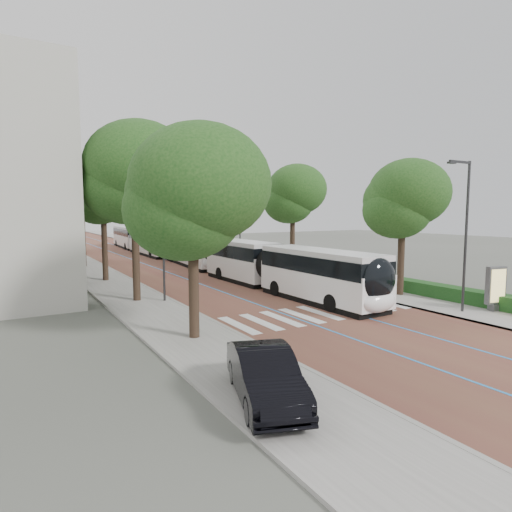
# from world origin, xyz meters

# --- Properties ---
(ground) EXTENTS (160.00, 160.00, 0.00)m
(ground) POSITION_xyz_m (0.00, 0.00, 0.00)
(ground) COLOR #51544C
(ground) RESTS_ON ground
(road) EXTENTS (11.00, 140.00, 0.02)m
(road) POSITION_xyz_m (0.00, 40.00, 0.01)
(road) COLOR brown
(road) RESTS_ON ground
(sidewalk_left) EXTENTS (4.00, 140.00, 0.12)m
(sidewalk_left) POSITION_xyz_m (-7.50, 40.00, 0.06)
(sidewalk_left) COLOR gray
(sidewalk_left) RESTS_ON ground
(sidewalk_right) EXTENTS (4.00, 140.00, 0.12)m
(sidewalk_right) POSITION_xyz_m (7.50, 40.00, 0.06)
(sidewalk_right) COLOR gray
(sidewalk_right) RESTS_ON ground
(kerb_left) EXTENTS (0.20, 140.00, 0.14)m
(kerb_left) POSITION_xyz_m (-5.60, 40.00, 0.06)
(kerb_left) COLOR gray
(kerb_left) RESTS_ON ground
(kerb_right) EXTENTS (0.20, 140.00, 0.14)m
(kerb_right) POSITION_xyz_m (5.60, 40.00, 0.06)
(kerb_right) COLOR gray
(kerb_right) RESTS_ON ground
(zebra_crossing) EXTENTS (10.55, 3.60, 0.01)m
(zebra_crossing) POSITION_xyz_m (0.20, 1.00, 0.03)
(zebra_crossing) COLOR silver
(zebra_crossing) RESTS_ON ground
(lane_line_left) EXTENTS (0.12, 126.00, 0.01)m
(lane_line_left) POSITION_xyz_m (-1.60, 40.00, 0.02)
(lane_line_left) COLOR #2982CF
(lane_line_left) RESTS_ON road
(lane_line_right) EXTENTS (0.12, 126.00, 0.01)m
(lane_line_right) POSITION_xyz_m (1.60, 40.00, 0.02)
(lane_line_right) COLOR #2982CF
(lane_line_right) RESTS_ON road
(hedge) EXTENTS (1.20, 14.00, 0.80)m
(hedge) POSITION_xyz_m (9.10, 0.00, 0.52)
(hedge) COLOR #164017
(hedge) RESTS_ON sidewalk_right
(streetlight_near) EXTENTS (1.82, 0.20, 8.00)m
(streetlight_near) POSITION_xyz_m (6.62, -3.00, 4.82)
(streetlight_near) COLOR #2C2C2F
(streetlight_near) RESTS_ON sidewalk_right
(streetlight_far) EXTENTS (1.82, 0.20, 8.00)m
(streetlight_far) POSITION_xyz_m (6.62, 22.00, 4.82)
(streetlight_far) COLOR #2C2C2F
(streetlight_far) RESTS_ON sidewalk_right
(lamp_post_left) EXTENTS (0.14, 0.14, 8.00)m
(lamp_post_left) POSITION_xyz_m (-6.10, 8.00, 4.12)
(lamp_post_left) COLOR #2C2C2F
(lamp_post_left) RESTS_ON sidewalk_left
(trees_left) EXTENTS (6.43, 61.10, 10.26)m
(trees_left) POSITION_xyz_m (-7.50, 25.25, 6.95)
(trees_left) COLOR black
(trees_left) RESTS_ON ground
(trees_right) EXTENTS (5.77, 47.43, 9.05)m
(trees_right) POSITION_xyz_m (7.70, 24.00, 6.32)
(trees_right) COLOR black
(trees_right) RESTS_ON ground
(lead_bus) EXTENTS (2.83, 18.44, 3.20)m
(lead_bus) POSITION_xyz_m (1.95, 7.01, 1.63)
(lead_bus) COLOR black
(lead_bus) RESTS_ON ground
(bus_queued_0) EXTENTS (3.32, 12.53, 3.20)m
(bus_queued_0) POSITION_xyz_m (2.37, 23.51, 1.62)
(bus_queued_0) COLOR white
(bus_queued_0) RESTS_ON ground
(bus_queued_1) EXTENTS (2.59, 12.41, 3.20)m
(bus_queued_1) POSITION_xyz_m (1.91, 36.14, 1.62)
(bus_queued_1) COLOR white
(bus_queued_1) RESTS_ON ground
(bus_queued_2) EXTENTS (3.18, 12.51, 3.20)m
(bus_queued_2) POSITION_xyz_m (2.35, 49.14, 1.62)
(bus_queued_2) COLOR white
(bus_queued_2) RESTS_ON ground
(ad_panel) EXTENTS (1.21, 0.57, 2.42)m
(ad_panel) POSITION_xyz_m (8.46, -3.80, 1.39)
(ad_panel) COLOR #59595B
(ad_panel) RESTS_ON sidewalk_right
(parked_car) EXTENTS (2.98, 4.82, 1.50)m
(parked_car) POSITION_xyz_m (-8.20, -6.85, 0.87)
(parked_car) COLOR black
(parked_car) RESTS_ON sidewalk_left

